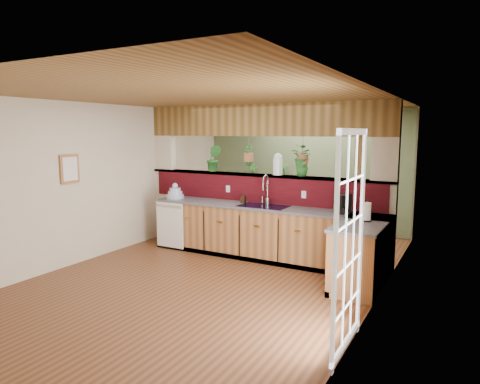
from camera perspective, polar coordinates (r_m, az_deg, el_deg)
The scene contains 28 objects.
ground at distance 6.64m, azimuth -2.60°, elevation -10.66°, with size 4.60×7.00×0.01m, color brown.
ceiling at distance 6.31m, azimuth -2.75°, elevation 12.32°, with size 4.60×7.00×0.01m, color brown.
wall_back at distance 9.49m, azimuth 8.45°, elevation 2.96°, with size 4.60×0.02×2.60m, color beige.
wall_left at distance 7.79m, azimuth -17.26°, elevation 1.58°, with size 0.02×7.00×2.60m, color beige.
wall_right at distance 5.51m, azimuth 18.17°, elevation -1.01°, with size 0.02×7.00×2.60m, color beige.
pass_through_partition at distance 7.52m, azimuth 2.90°, elevation 0.88°, with size 4.60×0.21×2.60m.
pass_through_ledge at distance 7.51m, azimuth 2.72°, elevation 2.25°, with size 4.60×0.21×0.04m, color brown.
header_beam at distance 7.48m, azimuth 2.76°, elevation 9.55°, with size 4.60×0.15×0.55m, color brown.
sage_backwall at distance 9.47m, azimuth 8.41°, elevation 2.95°, with size 4.55×0.02×2.55m, color #556746.
countertop at distance 6.90m, azimuth 7.17°, elevation -6.10°, with size 4.14×1.52×0.90m.
dishwasher at distance 7.86m, azimuth -9.34°, elevation -4.33°, with size 0.58×0.03×0.82m.
navy_sink at distance 7.15m, azimuth 3.16°, elevation -2.50°, with size 0.82×0.50×0.18m.
french_door at distance 4.32m, azimuth 14.37°, elevation -6.68°, with size 0.06×1.02×2.16m, color white.
framed_print at distance 7.22m, azimuth -21.76°, elevation 2.88°, with size 0.04×0.35×0.45m.
faucet at distance 7.24m, azimuth 3.50°, elevation 0.48°, with size 0.23×0.23×0.52m.
dish_stack at distance 8.01m, azimuth -8.64°, elevation -0.21°, with size 0.33×0.33×0.29m.
soap_dispenser at distance 7.41m, azimuth 0.46°, elevation -0.81°, with size 0.08×0.08×0.17m, color #372314.
coffee_maker at distance 6.68m, azimuth 13.48°, elevation -1.63°, with size 0.15×0.26×0.29m.
paper_towel at distance 6.16m, azimuth 16.56°, elevation -2.60°, with size 0.13×0.13×0.28m.
glass_jar at distance 7.35m, azimuth 5.06°, elevation 3.72°, with size 0.17×0.17×0.37m.
ledge_plant_left at distance 7.96m, azimuth -3.51°, elevation 4.48°, with size 0.27×0.22×0.49m, color #1F561F.
ledge_plant_right at distance 7.19m, azimuth 8.27°, elevation 3.62°, with size 0.22×0.22×0.39m, color #1F561F.
hanging_plant_a at distance 7.59m, azimuth 1.12°, elevation 5.83°, with size 0.23×0.18×0.50m.
hanging_plant_b at distance 7.17m, azimuth 8.39°, elevation 6.07°, with size 0.45×0.42×0.52m.
shelving_console at distance 9.63m, azimuth 3.95°, elevation -1.70°, with size 1.47×0.39×0.98m, color black.
shelf_plant_a at distance 9.72m, azimuth 1.74°, elevation 2.57°, with size 0.22×0.15×0.42m, color #1F561F.
shelf_plant_b at distance 9.40m, azimuth 5.72°, elevation 2.47°, with size 0.26×0.26×0.46m, color #1F561F.
floor_plant at distance 8.43m, azimuth 13.06°, elevation -3.88°, with size 0.75×0.65×0.83m, color #1F561F.
Camera 1 is at (3.29, -5.36, 2.13)m, focal length 32.00 mm.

